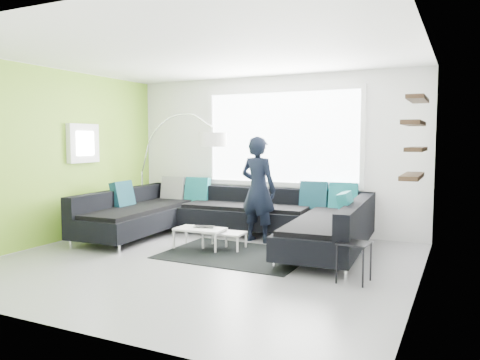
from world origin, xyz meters
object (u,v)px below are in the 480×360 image
Objects in this scene: arc_lamp at (142,172)px; side_table at (354,262)px; sectional_sofa at (227,218)px; laptop at (203,227)px; coffee_table at (212,238)px; person at (258,189)px.

arc_lamp is 4.48× the size of side_table.
sectional_sofa reaches higher than laptop.
laptop is at bearing -169.38° from coffee_table.
coffee_table is 0.45× the size of arc_lamp.
coffee_table is at bearing 70.01° from person.
laptop is (-0.14, -0.03, 0.17)m from coffee_table.
side_table is 2.55m from laptop.
arc_lamp is at bearing 158.55° from side_table.
arc_lamp reaches higher than coffee_table.
side_table is 2.50m from person.
arc_lamp is 2.27m from laptop.
arc_lamp is at bearing 152.24° from coffee_table.
person is at bearing 38.72° from sectional_sofa.
side_table is at bearing 150.27° from person.
person is at bearing 40.96° from laptop.
sectional_sofa is 2.25m from arc_lamp.
sectional_sofa is 2.59× the size of person.
sectional_sofa is 0.49m from laptop.
arc_lamp is (-2.05, 0.96, 0.90)m from coffee_table.
arc_lamp is (-2.09, 0.54, 0.65)m from sectional_sofa.
sectional_sofa is 2.56m from side_table.
person is at bearing 8.81° from arc_lamp.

